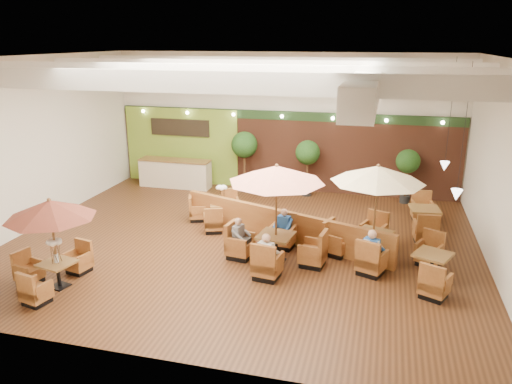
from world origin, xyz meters
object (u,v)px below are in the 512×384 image
(topiary_0, at_px, (244,147))
(topiary_2, at_px, (408,163))
(topiary_1, at_px, (308,155))
(table_0, at_px, (50,224))
(table_2, at_px, (374,192))
(table_1, at_px, (276,197))
(diner_4, at_px, (372,248))
(table_3, at_px, (216,210))
(diner_0, at_px, (267,251))
(diner_1, at_px, (283,224))
(booth_divider, at_px, (281,226))
(table_5, at_px, (424,220))
(service_counter, at_px, (175,173))
(table_4, at_px, (432,267))
(diner_3, at_px, (372,248))
(diner_2, at_px, (240,234))

(topiary_0, distance_m, topiary_2, 6.34)
(topiary_1, relative_size, topiary_2, 1.07)
(table_0, bearing_deg, topiary_1, 74.12)
(table_2, height_order, topiary_0, table_2)
(table_1, relative_size, diner_4, 3.56)
(table_2, height_order, table_3, table_2)
(diner_0, bearing_deg, diner_1, 107.30)
(booth_divider, xyz_separation_m, table_5, (4.28, 1.95, -0.12))
(service_counter, distance_m, topiary_1, 5.64)
(table_0, relative_size, topiary_2, 1.15)
(table_4, distance_m, diner_4, 1.57)
(diner_3, bearing_deg, table_5, 91.15)
(topiary_2, bearing_deg, table_0, -133.12)
(booth_divider, relative_size, table_2, 2.51)
(diner_2, bearing_deg, diner_4, 102.15)
(topiary_1, bearing_deg, table_1, -88.68)
(booth_divider, bearing_deg, diner_3, -10.54)
(table_3, distance_m, diner_1, 3.07)
(table_2, height_order, diner_2, table_2)
(table_1, bearing_deg, table_3, 143.81)
(topiary_2, bearing_deg, diner_4, -98.90)
(table_4, height_order, diner_3, diner_3)
(diner_4, bearing_deg, service_counter, 158.82)
(table_1, distance_m, topiary_0, 6.93)
(table_1, distance_m, diner_3, 2.85)
(table_2, relative_size, diner_3, 3.58)
(table_3, bearing_deg, diner_2, -79.09)
(diner_4, bearing_deg, table_3, 169.02)
(topiary_2, xyz_separation_m, diner_4, (-1.02, -6.48, -0.78))
(topiary_1, height_order, diner_4, topiary_1)
(service_counter, bearing_deg, diner_1, -42.15)
(topiary_0, bearing_deg, diner_2, -75.28)
(table_0, relative_size, table_2, 0.82)
(topiary_0, bearing_deg, table_0, -103.93)
(table_2, relative_size, topiary_2, 1.39)
(service_counter, xyz_separation_m, table_1, (5.68, -6.17, 1.33))
(table_0, xyz_separation_m, diner_3, (7.59, 2.71, -0.93))
(topiary_2, bearing_deg, service_counter, -178.77)
(booth_divider, bearing_deg, table_3, 176.85)
(table_0, height_order, diner_3, table_0)
(topiary_0, distance_m, diner_2, 6.68)
(booth_divider, height_order, diner_4, diner_4)
(service_counter, bearing_deg, topiary_0, 3.86)
(table_1, xyz_separation_m, table_5, (4.12, 3.46, -1.52))
(service_counter, relative_size, booth_divider, 0.41)
(table_1, distance_m, diner_0, 1.55)
(table_3, distance_m, topiary_1, 4.71)
(booth_divider, distance_m, table_3, 2.70)
(diner_0, distance_m, diner_2, 1.47)
(booth_divider, height_order, table_1, table_1)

